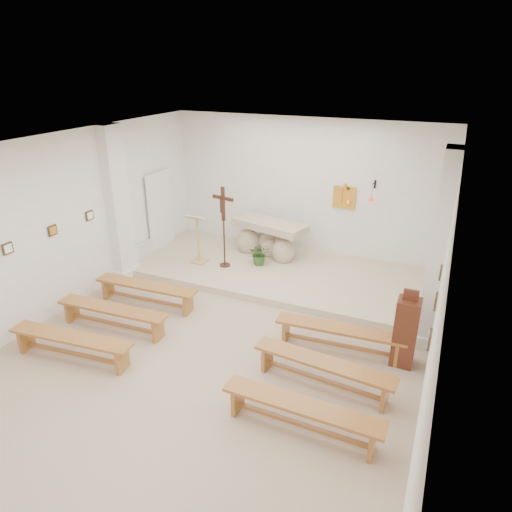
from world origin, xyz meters
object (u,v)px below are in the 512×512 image
at_px(donation_pedestal, 406,332).
at_px(bench_right_front, 340,333).
at_px(bench_left_second, 113,313).
at_px(bench_right_third, 302,411).
at_px(lectern, 198,239).
at_px(crucifix_stand, 223,221).
at_px(bench_left_front, 146,289).
at_px(altar, 269,241).
at_px(bench_right_second, 323,367).
at_px(bench_left_third, 71,342).

height_order(donation_pedestal, bench_right_front, donation_pedestal).
relative_size(bench_left_second, bench_right_third, 1.00).
bearing_deg(lectern, bench_right_front, -26.89).
distance_m(lectern, crucifix_stand, 0.86).
height_order(crucifix_stand, bench_right_third, crucifix_stand).
relative_size(bench_left_front, bench_left_second, 1.00).
distance_m(altar, bench_right_front, 4.18).
xyz_separation_m(altar, crucifix_stand, (-0.70, -1.09, 0.76)).
distance_m(bench_right_front, bench_right_second, 1.04).
distance_m(crucifix_stand, bench_left_front, 2.42).
xyz_separation_m(bench_left_front, bench_left_second, (0.00, -1.04, 0.00)).
relative_size(donation_pedestal, bench_right_front, 0.61).
relative_size(lectern, bench_left_second, 0.55).
relative_size(bench_right_front, bench_left_second, 1.00).
height_order(altar, bench_right_third, altar).
relative_size(lectern, bench_right_second, 0.55).
distance_m(altar, bench_left_third, 5.49).
bearing_deg(lectern, donation_pedestal, -21.03).
bearing_deg(bench_right_second, bench_left_front, 170.92).
bearing_deg(crucifix_stand, bench_left_front, -96.62).
relative_size(crucifix_stand, bench_left_second, 0.86).
relative_size(bench_left_second, bench_left_third, 1.00).
bearing_deg(bench_right_third, bench_right_second, 91.15).
bearing_deg(altar, bench_right_front, -36.68).
height_order(crucifix_stand, donation_pedestal, crucifix_stand).
distance_m(bench_left_front, bench_right_second, 4.22).
xyz_separation_m(lectern, bench_left_front, (-0.03, -2.07, -0.41)).
relative_size(altar, crucifix_stand, 1.03).
distance_m(donation_pedestal, bench_right_third, 2.43).
bearing_deg(bench_right_second, bench_right_front, 95.23).
bearing_deg(donation_pedestal, bench_right_second, -133.28).
bearing_deg(crucifix_stand, bench_left_second, -90.66).
relative_size(bench_right_front, bench_left_third, 1.00).
xyz_separation_m(bench_right_second, bench_right_third, (0.00, -1.04, 0.00)).
xyz_separation_m(donation_pedestal, bench_left_third, (-5.14, -2.17, -0.26)).
relative_size(lectern, crucifix_stand, 0.64).
relative_size(donation_pedestal, bench_right_third, 0.62).
xyz_separation_m(altar, bench_right_front, (2.67, -3.21, -0.17)).
bearing_deg(bench_left_third, donation_pedestal, 17.07).
height_order(lectern, bench_right_third, lectern).
height_order(lectern, donation_pedestal, same).
bearing_deg(donation_pedestal, bench_left_third, -157.29).
xyz_separation_m(lectern, bench_right_front, (4.05, -2.07, -0.41)).
bearing_deg(bench_left_second, bench_left_third, -93.20).
bearing_deg(donation_pedestal, bench_right_third, -116.14).
distance_m(lectern, donation_pedestal, 5.48).
bearing_deg(bench_left_third, bench_left_front, 84.17).
distance_m(donation_pedestal, bench_right_front, 1.09).
height_order(bench_right_front, bench_left_third, same).
height_order(bench_left_second, bench_right_third, same).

